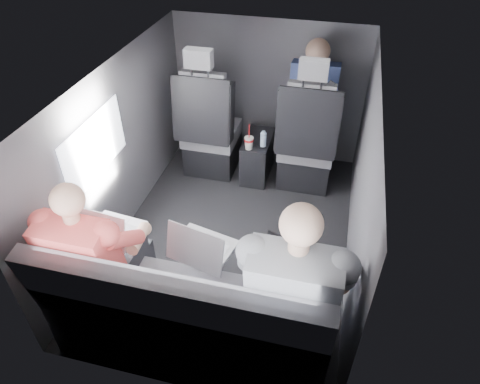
% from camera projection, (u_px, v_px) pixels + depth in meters
% --- Properties ---
extents(floor, '(2.60, 2.60, 0.00)m').
position_uv_depth(floor, '(234.00, 235.00, 3.49)').
color(floor, black).
rests_on(floor, ground).
extents(ceiling, '(2.60, 2.60, 0.00)m').
position_uv_depth(ceiling, '(233.00, 78.00, 2.66)').
color(ceiling, '#B2B2AD').
rests_on(ceiling, panel_back).
extents(panel_left, '(0.02, 2.60, 1.35)m').
position_uv_depth(panel_left, '(119.00, 151.00, 3.24)').
color(panel_left, '#56565B').
rests_on(panel_left, floor).
extents(panel_right, '(0.02, 2.60, 1.35)m').
position_uv_depth(panel_right, '(362.00, 186.00, 2.91)').
color(panel_right, '#56565B').
rests_on(panel_right, floor).
extents(panel_front, '(1.80, 0.02, 1.35)m').
position_uv_depth(panel_front, '(268.00, 91.00, 4.06)').
color(panel_front, '#56565B').
rests_on(panel_front, floor).
extents(panel_back, '(1.80, 0.02, 1.35)m').
position_uv_depth(panel_back, '(167.00, 316.00, 2.08)').
color(panel_back, '#56565B').
rests_on(panel_back, floor).
extents(side_window, '(0.02, 0.75, 0.42)m').
position_uv_depth(side_window, '(96.00, 147.00, 2.87)').
color(side_window, white).
rests_on(side_window, panel_left).
extents(seatbelt, '(0.35, 0.11, 0.59)m').
position_uv_depth(seatbelt, '(309.00, 116.00, 3.42)').
color(seatbelt, black).
rests_on(seatbelt, front_seat_right).
extents(front_seat_left, '(0.52, 0.58, 1.26)m').
position_uv_depth(front_seat_left, '(210.00, 134.00, 3.97)').
color(front_seat_left, black).
rests_on(front_seat_left, floor).
extents(front_seat_right, '(0.52, 0.58, 1.26)m').
position_uv_depth(front_seat_right, '(306.00, 147.00, 3.80)').
color(front_seat_right, black).
rests_on(front_seat_right, floor).
extents(center_console, '(0.24, 0.48, 0.41)m').
position_uv_depth(center_console, '(257.00, 157.00, 4.04)').
color(center_console, black).
rests_on(center_console, floor).
extents(rear_bench, '(1.60, 0.57, 0.92)m').
position_uv_depth(rear_bench, '(189.00, 320.00, 2.49)').
color(rear_bench, '#5F5E63').
rests_on(rear_bench, floor).
extents(soda_cup, '(0.08, 0.08, 0.25)m').
position_uv_depth(soda_cup, '(249.00, 143.00, 3.74)').
color(soda_cup, white).
rests_on(soda_cup, center_console).
extents(water_bottle, '(0.05, 0.05, 0.16)m').
position_uv_depth(water_bottle, '(263.00, 140.00, 3.76)').
color(water_bottle, '#A5CDDF').
rests_on(water_bottle, center_console).
extents(laptop_white, '(0.35, 0.34, 0.24)m').
position_uv_depth(laptop_white, '(111.00, 229.00, 2.63)').
color(laptop_white, white).
rests_on(laptop_white, passenger_rear_left).
extents(laptop_silver, '(0.41, 0.39, 0.26)m').
position_uv_depth(laptop_silver, '(201.00, 246.00, 2.51)').
color(laptop_silver, '#B4B3B8').
rests_on(laptop_silver, rear_bench).
extents(laptop_black, '(0.44, 0.46, 0.26)m').
position_uv_depth(laptop_black, '(294.00, 261.00, 2.42)').
color(laptop_black, black).
rests_on(laptop_black, passenger_rear_right).
extents(passenger_rear_left, '(0.49, 0.61, 1.20)m').
position_uv_depth(passenger_rear_left, '(99.00, 255.00, 2.48)').
color(passenger_rear_left, '#2E2E32').
rests_on(passenger_rear_left, rear_bench).
extents(passenger_rear_right, '(0.55, 0.66, 1.30)m').
position_uv_depth(passenger_rear_right, '(295.00, 288.00, 2.24)').
color(passenger_rear_right, navy).
rests_on(passenger_rear_right, rear_bench).
extents(passenger_front_right, '(0.41, 0.41, 0.85)m').
position_uv_depth(passenger_front_right, '(313.00, 98.00, 3.78)').
color(passenger_front_right, navy).
rests_on(passenger_front_right, front_seat_right).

